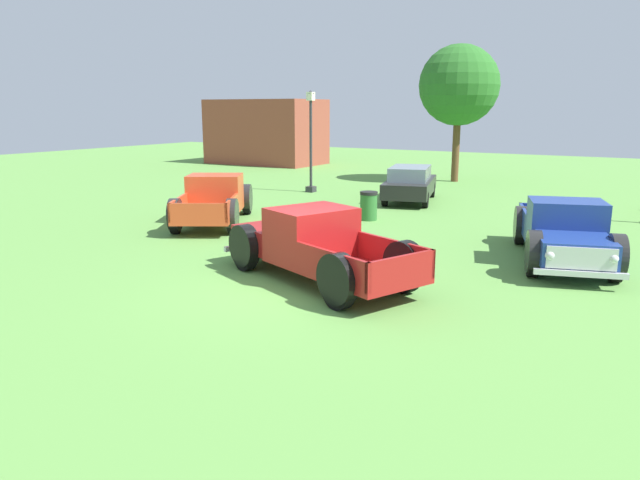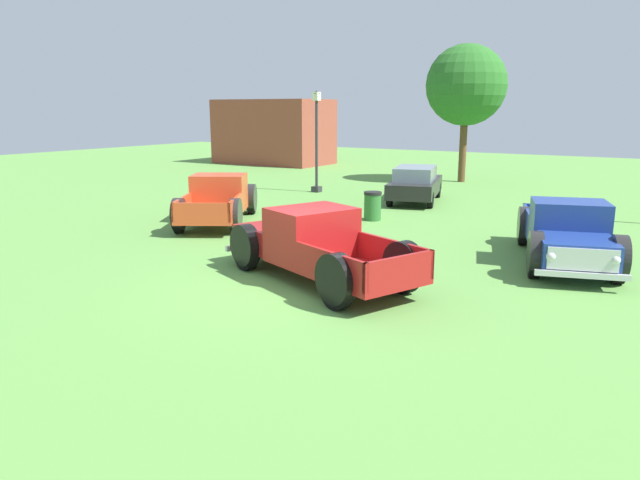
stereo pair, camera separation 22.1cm
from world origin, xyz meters
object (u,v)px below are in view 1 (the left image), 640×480
at_px(trash_can, 369,206).
at_px(pickup_truck_foreground, 310,244).
at_px(lamp_post_near, 311,140).
at_px(oak_tree_east, 459,86).
at_px(pickup_truck_behind_right, 565,234).
at_px(sedan_distant_a, 410,183).
at_px(pickup_truck_behind_left, 216,199).

bearing_deg(trash_can, pickup_truck_foreground, -74.14).
distance_m(lamp_post_near, oak_tree_east, 8.57).
xyz_separation_m(lamp_post_near, trash_can, (5.20, -4.79, -1.82)).
xyz_separation_m(pickup_truck_behind_right, lamp_post_near, (-11.72, 7.55, 1.57)).
distance_m(sedan_distant_a, lamp_post_near, 5.08).
relative_size(pickup_truck_foreground, pickup_truck_behind_right, 1.02).
bearing_deg(lamp_post_near, pickup_truck_foreground, -58.41).
bearing_deg(sedan_distant_a, oak_tree_east, 94.80).
relative_size(pickup_truck_behind_right, trash_can, 5.55).
relative_size(pickup_truck_foreground, trash_can, 5.64).
distance_m(lamp_post_near, trash_can, 7.30).
relative_size(sedan_distant_a, oak_tree_east, 0.67).
height_order(pickup_truck_foreground, trash_can, pickup_truck_foreground).
bearing_deg(sedan_distant_a, trash_can, -85.18).
xyz_separation_m(pickup_truck_foreground, pickup_truck_behind_left, (-6.14, 4.07, -0.01)).
relative_size(pickup_truck_behind_right, oak_tree_east, 0.79).
distance_m(pickup_truck_behind_left, sedan_distant_a, 8.13).
xyz_separation_m(pickup_truck_foreground, lamp_post_near, (-7.14, 11.60, 1.56)).
xyz_separation_m(lamp_post_near, oak_tree_east, (4.20, 7.06, 2.42)).
bearing_deg(pickup_truck_foreground, pickup_truck_behind_left, 146.44).
distance_m(pickup_truck_foreground, lamp_post_near, 13.71).
relative_size(pickup_truck_foreground, pickup_truck_behind_left, 1.03).
bearing_deg(pickup_truck_foreground, lamp_post_near, 121.59).
bearing_deg(sedan_distant_a, pickup_truck_foreground, -78.39).
distance_m(pickup_truck_foreground, trash_can, 7.09).
height_order(pickup_truck_foreground, pickup_truck_behind_left, pickup_truck_foreground).
height_order(pickup_truck_behind_left, sedan_distant_a, pickup_truck_behind_left).
height_order(pickup_truck_foreground, sedan_distant_a, pickup_truck_foreground).
distance_m(pickup_truck_foreground, pickup_truck_behind_right, 6.12).
height_order(pickup_truck_behind_left, oak_tree_east, oak_tree_east).
distance_m(trash_can, oak_tree_east, 12.63).
height_order(lamp_post_near, oak_tree_east, oak_tree_east).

